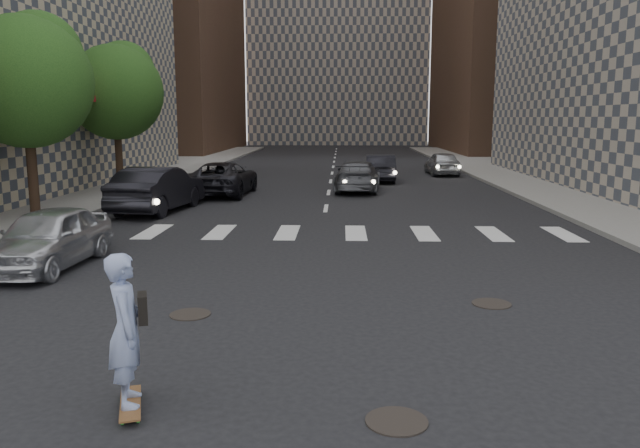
# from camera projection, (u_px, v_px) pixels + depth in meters

# --- Properties ---
(ground) EXTENTS (160.00, 160.00, 0.00)m
(ground) POSITION_uv_depth(u_px,v_px,m) (303.00, 341.00, 9.40)
(ground) COLOR black
(ground) RESTS_ON ground
(sidewalk_left) EXTENTS (13.00, 80.00, 0.15)m
(sidewalk_left) POSITION_uv_depth(u_px,v_px,m) (24.00, 187.00, 29.59)
(sidewalk_left) COLOR gray
(sidewalk_left) RESTS_ON ground
(tree_b) EXTENTS (4.20, 4.20, 6.60)m
(tree_b) POSITION_uv_depth(u_px,v_px,m) (29.00, 76.00, 19.91)
(tree_b) COLOR #382619
(tree_b) RESTS_ON sidewalk_left
(tree_c) EXTENTS (4.20, 4.20, 6.60)m
(tree_c) POSITION_uv_depth(u_px,v_px,m) (117.00, 88.00, 27.79)
(tree_c) COLOR #382619
(tree_c) RESTS_ON sidewalk_left
(manhole_a) EXTENTS (0.70, 0.70, 0.02)m
(manhole_a) POSITION_uv_depth(u_px,v_px,m) (397.00, 421.00, 6.89)
(manhole_a) COLOR black
(manhole_a) RESTS_ON ground
(manhole_b) EXTENTS (0.70, 0.70, 0.02)m
(manhole_b) POSITION_uv_depth(u_px,v_px,m) (190.00, 314.00, 10.65)
(manhole_b) COLOR black
(manhole_b) RESTS_ON ground
(manhole_c) EXTENTS (0.70, 0.70, 0.02)m
(manhole_c) POSITION_uv_depth(u_px,v_px,m) (492.00, 304.00, 11.26)
(manhole_c) COLOR black
(manhole_c) RESTS_ON ground
(skateboarder) EXTENTS (0.60, 0.96, 1.86)m
(skateboarder) POSITION_uv_depth(u_px,v_px,m) (127.00, 329.00, 7.01)
(skateboarder) COLOR brown
(skateboarder) RESTS_ON ground
(silver_sedan) EXTENTS (1.80, 4.07, 1.36)m
(silver_sedan) POSITION_uv_depth(u_px,v_px,m) (48.00, 238.00, 13.92)
(silver_sedan) COLOR silver
(silver_sedan) RESTS_ON ground
(traffic_car_a) EXTENTS (2.37, 5.10, 1.62)m
(traffic_car_a) POSITION_uv_depth(u_px,v_px,m) (158.00, 189.00, 22.28)
(traffic_car_a) COLOR black
(traffic_car_a) RESTS_ON ground
(traffic_car_b) EXTENTS (2.36, 4.94, 1.39)m
(traffic_car_b) POSITION_uv_depth(u_px,v_px,m) (358.00, 176.00, 28.51)
(traffic_car_b) COLOR #505156
(traffic_car_b) RESTS_ON ground
(traffic_car_c) EXTENTS (2.60, 5.26, 1.44)m
(traffic_car_c) POSITION_uv_depth(u_px,v_px,m) (223.00, 178.00, 27.17)
(traffic_car_c) COLOR black
(traffic_car_c) RESTS_ON ground
(traffic_car_d) EXTENTS (1.74, 4.12, 1.39)m
(traffic_car_d) POSITION_uv_depth(u_px,v_px,m) (442.00, 163.00, 36.64)
(traffic_car_d) COLOR #AFB2B7
(traffic_car_d) RESTS_ON ground
(traffic_car_e) EXTENTS (1.62, 4.32, 1.41)m
(traffic_car_e) POSITION_uv_depth(u_px,v_px,m) (380.00, 168.00, 32.99)
(traffic_car_e) COLOR black
(traffic_car_e) RESTS_ON ground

